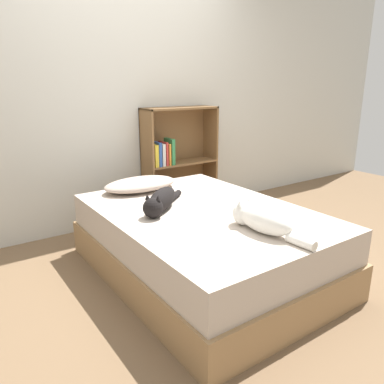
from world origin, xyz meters
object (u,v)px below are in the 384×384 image
cat_dark (161,201)px  bookshelf (176,161)px  bed (203,242)px  pillow (140,184)px  cat_light (261,219)px

cat_dark → bookshelf: (0.80, 1.06, 0.02)m
bed → cat_dark: (-0.26, 0.15, 0.32)m
pillow → cat_dark: cat_dark is taller
bed → bookshelf: (0.54, 1.21, 0.34)m
cat_light → cat_dark: size_ratio=1.18×
cat_dark → bed: bearing=110.4°
cat_dark → pillow: bearing=-141.9°
pillow → cat_dark: bearing=-103.2°
bookshelf → cat_dark: bearing=-127.0°
bed → pillow: bearing=100.0°
bed → pillow: 0.78m
cat_dark → bookshelf: size_ratio=0.45×
bookshelf → bed: bearing=-114.1°
bed → cat_dark: cat_dark is taller
cat_light → bed: bearing=2.0°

